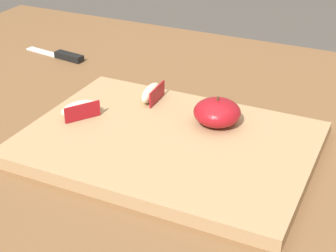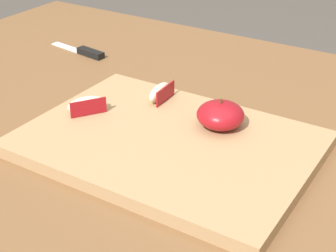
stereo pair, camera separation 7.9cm
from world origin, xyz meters
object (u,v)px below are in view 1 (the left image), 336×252
cutting_board (168,143)px  apple_half_skin_up (217,112)px  apple_wedge_middle (152,93)px  apple_wedge_front (80,109)px  paring_knife (64,56)px

cutting_board → apple_half_skin_up: 0.09m
apple_wedge_middle → apple_wedge_front: bearing=-126.2°
paring_knife → apple_half_skin_up: bearing=-22.5°
apple_half_skin_up → apple_wedge_front: bearing=-160.7°
apple_half_skin_up → apple_wedge_middle: 0.14m
apple_half_skin_up → apple_wedge_front: apple_half_skin_up is taller
apple_half_skin_up → paring_knife: 0.46m
paring_knife → apple_wedge_front: bearing=-49.7°
apple_half_skin_up → paring_knife: bearing=157.5°
apple_wedge_middle → paring_knife: 0.32m
apple_wedge_front → cutting_board: bearing=0.3°
apple_wedge_middle → paring_knife: (-0.29, 0.14, -0.03)m
apple_half_skin_up → paring_knife: size_ratio=0.47×
apple_wedge_front → paring_knife: bearing=130.3°
cutting_board → apple_half_skin_up: apple_half_skin_up is taller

